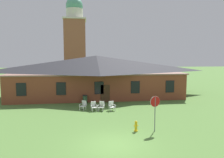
% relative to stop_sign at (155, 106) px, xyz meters
% --- Properties ---
extents(ground_plane, '(200.00, 200.00, 0.00)m').
position_rel_stop_sign_xyz_m(ground_plane, '(-3.31, -1.97, -1.87)').
color(ground_plane, '#517A38').
extents(brick_building, '(23.09, 10.40, 5.64)m').
position_rel_stop_sign_xyz_m(brick_building, '(-3.31, 15.44, 1.01)').
color(brick_building, brown).
rests_on(brick_building, ground).
extents(dome_tower, '(5.18, 5.18, 19.94)m').
position_rel_stop_sign_xyz_m(dome_tower, '(-7.01, 35.85, 7.28)').
color(dome_tower, '#93563D').
rests_on(dome_tower, ground).
extents(stop_sign, '(0.79, 0.22, 2.62)m').
position_rel_stop_sign_xyz_m(stop_sign, '(0.00, 0.00, 0.00)').
color(stop_sign, slate).
rests_on(stop_sign, ground).
extents(lawn_chair_by_porch, '(0.83, 0.86, 0.96)m').
position_rel_stop_sign_xyz_m(lawn_chair_by_porch, '(-5.18, 7.10, -1.37)').
color(lawn_chair_by_porch, white).
rests_on(lawn_chair_by_porch, ground).
extents(lawn_chair_near_door, '(0.73, 0.77, 0.96)m').
position_rel_stop_sign_xyz_m(lawn_chair_near_door, '(-4.14, 6.49, -1.37)').
color(lawn_chair_near_door, white).
rests_on(lawn_chair_near_door, ground).
extents(lawn_chair_left_end, '(0.77, 0.82, 0.96)m').
position_rel_stop_sign_xyz_m(lawn_chair_left_end, '(-3.36, 6.47, -1.37)').
color(lawn_chair_left_end, silver).
rests_on(lawn_chair_left_end, ground).
extents(lawn_chair_middle, '(0.74, 0.79, 0.96)m').
position_rel_stop_sign_xyz_m(lawn_chair_middle, '(-2.33, 6.38, -1.37)').
color(lawn_chair_middle, white).
rests_on(lawn_chair_middle, ground).
extents(fire_hydrant, '(0.36, 0.28, 0.79)m').
position_rel_stop_sign_xyz_m(fire_hydrant, '(-1.36, 0.19, -1.49)').
color(fire_hydrant, gold).
rests_on(fire_hydrant, ground).
extents(trash_bin, '(0.56, 0.56, 0.98)m').
position_rel_stop_sign_xyz_m(trash_bin, '(-4.99, 10.14, -1.37)').
color(trash_bin, '#335638').
rests_on(trash_bin, ground).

